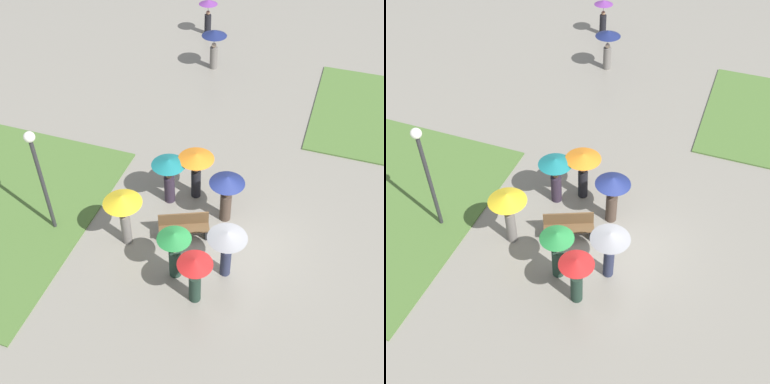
{
  "view_description": "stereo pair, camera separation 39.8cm",
  "coord_description": "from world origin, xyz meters",
  "views": [
    {
      "loc": [
        2.1,
        -9.56,
        11.58
      ],
      "look_at": [
        -1.45,
        0.94,
        1.0
      ],
      "focal_mm": 45.0,
      "sensor_mm": 36.0,
      "label": 1
    },
    {
      "loc": [
        2.47,
        -9.43,
        11.58
      ],
      "look_at": [
        -1.45,
        0.94,
        1.0
      ],
      "focal_mm": 45.0,
      "sensor_mm": 36.0,
      "label": 2
    }
  ],
  "objects": [
    {
      "name": "crowd_person_orange",
      "position": [
        -1.61,
        1.84,
        1.38
      ],
      "size": [
        1.19,
        1.19,
        1.83
      ],
      "rotation": [
        0.0,
        0.0,
        2.24
      ],
      "color": "black",
      "rests_on": "ground_plane"
    },
    {
      "name": "crowd_person_green",
      "position": [
        -1.13,
        -1.54,
        1.23
      ],
      "size": [
        0.97,
        0.97,
        1.79
      ],
      "rotation": [
        0.0,
        0.0,
        4.27
      ],
      "color": "#1E3328",
      "rests_on": "ground_plane"
    },
    {
      "name": "crowd_person_navy",
      "position": [
        -0.36,
        1.11,
        1.33
      ],
      "size": [
        1.12,
        1.12,
        1.82
      ],
      "rotation": [
        0.0,
        0.0,
        3.89
      ],
      "color": "#47382D",
      "rests_on": "ground_plane"
    },
    {
      "name": "lone_walker_far_path",
      "position": [
        -3.57,
        10.44,
        1.41
      ],
      "size": [
        1.16,
        1.16,
        1.88
      ],
      "rotation": [
        0.0,
        0.0,
        4.37
      ],
      "color": "slate",
      "rests_on": "ground_plane"
    },
    {
      "name": "lamp_post",
      "position": [
        -5.45,
        -1.05,
        2.49
      ],
      "size": [
        0.32,
        0.32,
        3.81
      ],
      "color": "#2D2D30",
      "rests_on": "ground_plane"
    },
    {
      "name": "crowd_person_teal",
      "position": [
        -2.37,
        1.33,
        1.29
      ],
      "size": [
        1.12,
        1.12,
        1.79
      ],
      "rotation": [
        0.0,
        0.0,
        3.13
      ],
      "color": "#2D2333",
      "rests_on": "ground_plane"
    },
    {
      "name": "lone_walker_mid_plaza",
      "position": [
        -4.91,
        13.81,
        1.22
      ],
      "size": [
        0.97,
        0.97,
        1.8
      ],
      "rotation": [
        0.0,
        0.0,
        4.71
      ],
      "color": "black",
      "rests_on": "ground_plane"
    },
    {
      "name": "ground_plane",
      "position": [
        0.0,
        0.0,
        0.0
      ],
      "size": [
        90.0,
        90.0,
        0.0
      ],
      "primitive_type": "plane",
      "color": "gray"
    },
    {
      "name": "crowd_person_yellow",
      "position": [
        -2.98,
        -0.83,
        1.55
      ],
      "size": [
        1.16,
        1.16,
        1.98
      ],
      "rotation": [
        0.0,
        0.0,
        1.89
      ],
      "color": "slate",
      "rests_on": "ground_plane"
    },
    {
      "name": "crowd_person_red",
      "position": [
        -0.31,
        -2.17,
        1.19
      ],
      "size": [
        0.97,
        0.97,
        1.74
      ],
      "rotation": [
        0.0,
        0.0,
        2.9
      ],
      "color": "#1E3328",
      "rests_on": "ground_plane"
    },
    {
      "name": "park_bench",
      "position": [
        -1.38,
        -0.06,
        0.46
      ],
      "size": [
        1.61,
        1.02,
        0.9
      ],
      "rotation": [
        0.0,
        0.0,
        0.41
      ],
      "color": "brown",
      "rests_on": "ground_plane"
    },
    {
      "name": "crowd_person_grey",
      "position": [
        0.25,
        -1.03,
        1.38
      ],
      "size": [
        1.13,
        1.13,
        1.79
      ],
      "rotation": [
        0.0,
        0.0,
        2.51
      ],
      "color": "#282D47",
      "rests_on": "ground_plane"
    }
  ]
}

